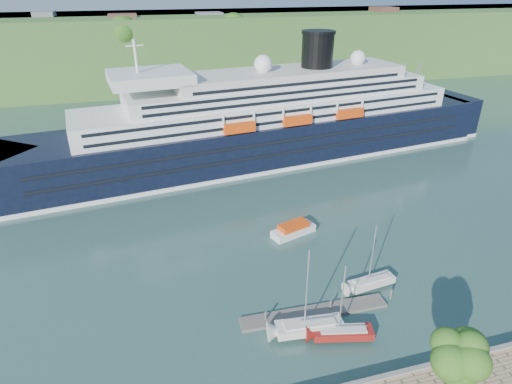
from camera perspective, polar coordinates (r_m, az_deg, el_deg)
The scene contains 9 objects.
far_hillside at distance 172.16m, azimuth -9.83°, elevation 18.41°, with size 400.00×50.00×24.00m, color #345D25.
quay_coping at distance 45.66m, azimuth 14.80°, elevation -23.12°, with size 220.00×0.50×0.30m, color slate.
cruise_ship at distance 89.87m, azimuth 0.93°, elevation 12.19°, with size 116.16×16.91×26.08m, color black, non-canonical shape.
promenade_tree at distance 42.68m, azimuth 24.98°, elevation -20.67°, with size 5.65×5.65×9.35m, color #2E5716, non-canonical shape.
floating_pontoon at distance 52.67m, azimuth 7.78°, elevation -15.60°, with size 17.82×2.18×0.40m, color #68635C, non-canonical shape.
sailboat_white_near at distance 46.76m, azimuth 7.42°, elevation -13.62°, with size 8.26×2.30×10.67m, color silver, non-canonical shape.
sailboat_red at distance 47.23m, azimuth 11.90°, elevation -14.66°, with size 7.21×2.00×9.31m, color maroon, non-canonical shape.
sailboat_white_far at distance 55.21m, azimuth 15.56°, elevation -8.59°, with size 6.89×1.91×8.89m, color silver, non-canonical shape.
tender_launch at distance 66.04m, azimuth 5.01°, elevation -4.90°, with size 7.12×2.43×1.97m, color #E2440D, non-canonical shape.
Camera 1 is at (-17.87, -24.63, 35.34)m, focal length 30.00 mm.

